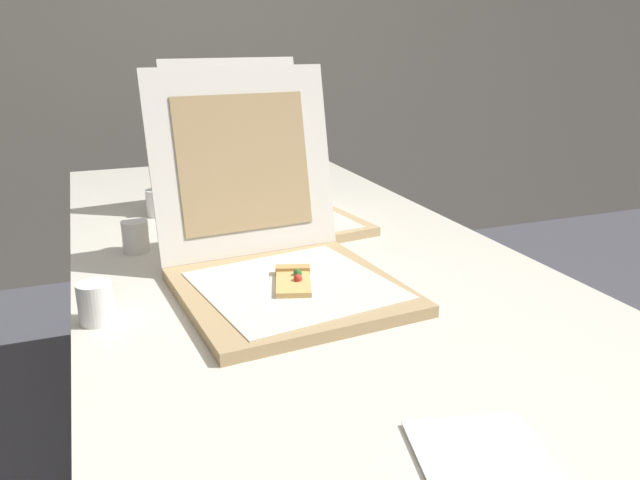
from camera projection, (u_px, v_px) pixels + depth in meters
wall_back at (158, 14)px, 2.98m from camera, size 10.00×0.10×2.60m
table at (288, 264)px, 1.44m from camera, size 0.94×2.10×0.74m
pizza_box_front at (279, 259)px, 1.17m from camera, size 0.43×0.50×0.40m
pizza_box_middle at (264, 200)px, 1.58m from camera, size 0.45×0.51×0.41m
cup_white_mid at (135, 236)px, 1.37m from camera, size 0.06×0.06×0.07m
cup_white_far at (157, 203)px, 1.65m from camera, size 0.06×0.06×0.07m
cup_white_near_left at (95, 303)px, 1.03m from camera, size 0.06×0.06×0.07m
napkin_pile at (481, 455)px, 0.71m from camera, size 0.18×0.18×0.01m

